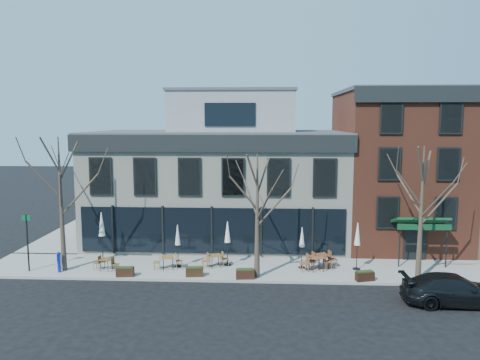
{
  "coord_description": "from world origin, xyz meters",
  "views": [
    {
      "loc": [
        3.36,
        -29.59,
        9.03
      ],
      "look_at": [
        1.73,
        2.0,
        4.96
      ],
      "focal_mm": 35.0,
      "sensor_mm": 36.0,
      "label": 1
    }
  ],
  "objects_px": {
    "cafe_set_0": "(106,263)",
    "umbrella_0": "(102,227)",
    "parked_sedan": "(455,290)",
    "call_box": "(59,261)"
  },
  "relations": [
    {
      "from": "cafe_set_0",
      "to": "umbrella_0",
      "type": "bearing_deg",
      "value": 115.02
    },
    {
      "from": "parked_sedan",
      "to": "call_box",
      "type": "xyz_separation_m",
      "value": [
        -21.39,
        3.36,
        0.07
      ]
    },
    {
      "from": "parked_sedan",
      "to": "call_box",
      "type": "relative_size",
      "value": 4.07
    },
    {
      "from": "cafe_set_0",
      "to": "umbrella_0",
      "type": "relative_size",
      "value": 0.52
    },
    {
      "from": "parked_sedan",
      "to": "cafe_set_0",
      "type": "distance_m",
      "value": 19.13
    },
    {
      "from": "cafe_set_0",
      "to": "umbrella_0",
      "type": "distance_m",
      "value": 2.61
    },
    {
      "from": "parked_sedan",
      "to": "cafe_set_0",
      "type": "xyz_separation_m",
      "value": [
        -18.74,
        3.84,
        -0.16
      ]
    },
    {
      "from": "parked_sedan",
      "to": "umbrella_0",
      "type": "distance_m",
      "value": 20.39
    },
    {
      "from": "cafe_set_0",
      "to": "umbrella_0",
      "type": "xyz_separation_m",
      "value": [
        -0.8,
        1.72,
        1.79
      ]
    },
    {
      "from": "parked_sedan",
      "to": "umbrella_0",
      "type": "relative_size",
      "value": 1.62
    }
  ]
}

